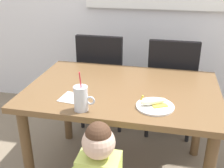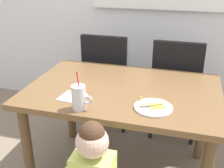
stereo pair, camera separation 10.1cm
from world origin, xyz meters
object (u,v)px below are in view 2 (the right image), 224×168
Objects in this scene: dining_chair_left at (108,76)px; paper_napkin at (72,97)px; milk_cup at (79,99)px; peeled_banana at (152,103)px; dining_table at (123,101)px; snack_plate at (153,108)px; dining_chair_right at (176,84)px.

dining_chair_left reaches higher than paper_napkin.
milk_cup is 0.44m from peeled_banana.
peeled_banana is at bearing 121.26° from dining_chair_left.
snack_plate reaches higher than dining_table.
dining_chair_right is at bearing 177.84° from dining_chair_left.
dining_chair_right reaches higher than peeled_banana.
snack_plate is (-0.09, -0.89, 0.21)m from dining_chair_right.
dining_chair_left reaches higher than dining_table.
paper_napkin is (-0.52, -0.00, -0.03)m from peeled_banana.
dining_table is 0.38m from paper_napkin.
paper_napkin reaches higher than dining_table.
milk_cup is (0.14, -1.04, 0.27)m from dining_chair_left.
dining_table is 8.83× the size of paper_napkin.
dining_chair_right is 0.92m from snack_plate.
dining_chair_left is 1.00× the size of dining_chair_right.
dining_table is at bearing 135.38° from peeled_banana.
milk_cup is at bearing 63.22° from dining_chair_right.
dining_chair_right is 0.92m from peeled_banana.
milk_cup is at bearing -116.15° from dining_table.
peeled_banana is (0.23, -0.23, 0.14)m from dining_table.
dining_table is 1.38× the size of dining_chair_right.
dining_chair_left is 1.10m from snack_plate.
dining_table is 5.76× the size of snack_plate.
snack_plate reaches higher than paper_napkin.
peeled_banana is (0.41, 0.14, -0.04)m from milk_cup.
milk_cup reaches higher than dining_table.
dining_chair_left is at bearing 92.08° from paper_napkin.
peeled_banana is (-0.01, 0.01, 0.03)m from snack_plate.
snack_plate is 1.53× the size of paper_napkin.
dining_chair_left is at bearing 115.14° from dining_table.
peeled_banana is at bearing 18.45° from milk_cup.
milk_cup is at bearing 97.51° from dining_chair_left.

